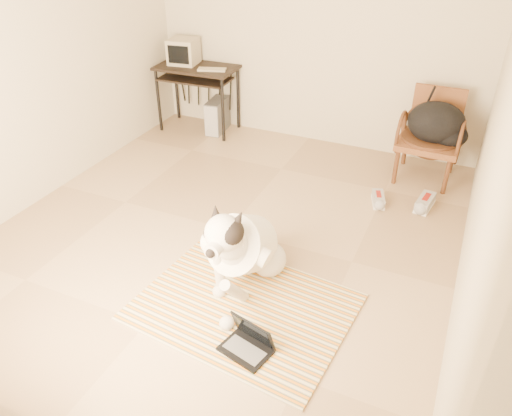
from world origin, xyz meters
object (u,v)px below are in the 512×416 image
Objects in this scene: crt_monitor at (183,51)px; backpack at (439,125)px; computer_desk at (196,76)px; pc_tower at (217,116)px; laptop at (249,342)px; rattan_chair at (430,136)px; dog at (243,247)px.

crt_monitor reaches higher than backpack.
computer_desk is 2.18× the size of pc_tower.
computer_desk is at bearing 124.73° from laptop.
rattan_chair is at bearing 77.13° from laptop.
dog is 3.04m from pc_tower.
crt_monitor is 3.13m from rattan_chair.
laptop is 3.90m from computer_desk.
rattan_chair is at bearing -2.91° from crt_monitor.
pc_tower is at bearing 175.64° from backpack.
backpack is at bearing -3.06° from computer_desk.
backpack is (2.70, -0.21, 0.42)m from pc_tower.
dog is 1.17× the size of computer_desk.
rattan_chair is (1.04, 2.43, 0.13)m from dog.
computer_desk is 1.63× the size of backpack.
pc_tower is (-1.94, 3.21, 0.13)m from laptop.
laptop is at bearing -104.20° from backpack.
pc_tower is 0.50× the size of rattan_chair.
dog is 3.16m from computer_desk.
dog is 2.64m from backpack.
rattan_chair reaches higher than pc_tower.
computer_desk is at bearing -15.40° from crt_monitor.
laptop is at bearing -58.79° from pc_tower.
backpack is (3.15, -0.21, -0.35)m from crt_monitor.
backpack is at bearing 65.18° from dog.
crt_monitor is 0.41× the size of rattan_chair.
dog is at bearing -53.86° from computer_desk.
computer_desk is at bearing 177.97° from rattan_chair.
laptop is at bearing -55.27° from computer_desk.
dog is at bearing 118.48° from laptop.
laptop is 0.38× the size of computer_desk.
pc_tower is at bearing 121.21° from laptop.
dog is at bearing -58.15° from pc_tower.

